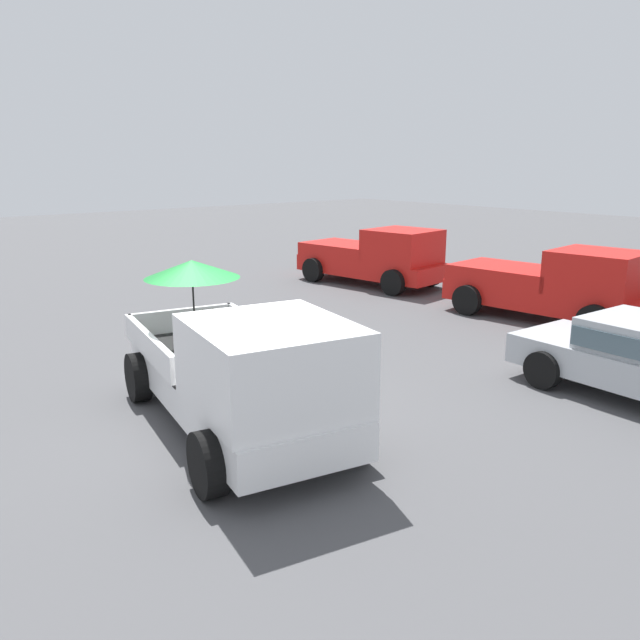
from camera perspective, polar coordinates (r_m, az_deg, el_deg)
ground_plane at (r=9.76m, az=-7.59°, el=-9.31°), size 80.00×80.00×0.00m
pickup_truck_main at (r=9.05m, az=-6.95°, el=-4.44°), size 5.31×3.01×2.32m
pickup_truck_red at (r=20.24m, az=4.99°, el=5.57°), size 5.00×2.67×1.80m
pickup_truck_far at (r=16.64m, az=20.04°, el=2.92°), size 4.97×2.59×1.80m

